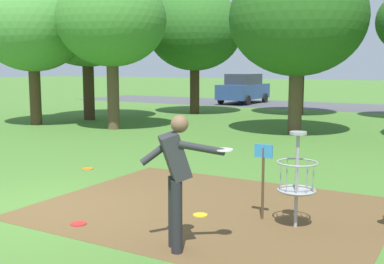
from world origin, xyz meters
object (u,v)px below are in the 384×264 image
at_px(tree_far_right, 301,32).
at_px(parked_car_leftmost, 243,89).
at_px(tree_near_left, 112,20).
at_px(tree_far_left, 87,16).
at_px(tree_mid_right, 298,18).
at_px(player_foreground_watching, 176,173).
at_px(tree_far_center, 32,27).
at_px(disc_golf_basket, 293,175).
at_px(frisbee_near_basket, 88,169).
at_px(frisbee_mid_grass, 200,215).
at_px(frisbee_by_tee, 79,224).
at_px(tree_near_right, 195,30).

distance_m(tree_far_right, parked_car_leftmost, 7.97).
xyz_separation_m(tree_near_left, parked_car_leftmost, (-0.89, 13.80, -3.02)).
bearing_deg(tree_far_left, tree_mid_right, 0.92).
bearing_deg(player_foreground_watching, tree_far_center, 144.59).
height_order(tree_near_left, tree_mid_right, tree_mid_right).
relative_size(disc_golf_basket, tree_mid_right, 0.24).
height_order(frisbee_near_basket, tree_far_center, tree_far_center).
distance_m(frisbee_mid_grass, tree_far_right, 16.85).
relative_size(player_foreground_watching, frisbee_by_tee, 7.35).
bearing_deg(tree_far_center, tree_mid_right, 14.74).
distance_m(tree_near_left, tree_far_center, 3.58).
distance_m(disc_golf_basket, frisbee_near_basket, 5.48).
distance_m(frisbee_by_tee, parked_car_leftmost, 23.72).
height_order(disc_golf_basket, tree_mid_right, tree_mid_right).
height_order(disc_golf_basket, player_foreground_watching, player_foreground_watching).
bearing_deg(disc_golf_basket, parked_car_leftmost, 115.60).
distance_m(tree_far_center, parked_car_leftmost, 14.80).
height_order(disc_golf_basket, tree_near_left, tree_near_left).
bearing_deg(tree_far_left, tree_near_left, -33.51).
bearing_deg(tree_far_right, tree_near_right, -157.17).
distance_m(player_foreground_watching, tree_far_center, 14.71).
xyz_separation_m(tree_mid_right, tree_far_left, (-9.14, -0.15, 0.50)).
xyz_separation_m(disc_golf_basket, parked_car_leftmost, (-10.08, 21.04, 0.17)).
height_order(frisbee_near_basket, tree_near_right, tree_near_right).
distance_m(frisbee_mid_grass, tree_near_right, 16.73).
xyz_separation_m(player_foreground_watching, frisbee_by_tee, (-1.76, 0.10, -0.98)).
bearing_deg(tree_far_left, tree_far_right, 42.26).
height_order(tree_mid_right, tree_far_right, tree_mid_right).
bearing_deg(tree_mid_right, tree_near_right, 145.35).
height_order(tree_far_left, parked_car_leftmost, tree_far_left).
bearing_deg(tree_mid_right, tree_far_right, 106.34).
height_order(player_foreground_watching, tree_near_right, tree_near_right).
bearing_deg(tree_near_right, tree_near_left, -87.33).
bearing_deg(tree_near_left, frisbee_by_tee, -53.52).
height_order(frisbee_by_tee, frisbee_mid_grass, same).
height_order(frisbee_near_basket, frisbee_by_tee, same).
relative_size(frisbee_near_basket, parked_car_leftmost, 0.06).
xyz_separation_m(player_foreground_watching, parked_car_leftmost, (-9.11, 22.63, -0.06)).
height_order(disc_golf_basket, tree_far_center, tree_far_center).
relative_size(player_foreground_watching, tree_far_left, 0.26).
bearing_deg(frisbee_mid_grass, tree_mid_right, 99.53).
distance_m(player_foreground_watching, tree_far_left, 15.89).
bearing_deg(tree_far_center, frisbee_mid_grass, -31.69).
relative_size(tree_mid_right, tree_far_left, 0.89).
bearing_deg(player_foreground_watching, tree_near_left, 132.91).
bearing_deg(tree_near_right, frisbee_near_basket, -70.98).
bearing_deg(frisbee_near_basket, tree_near_left, 124.40).
bearing_deg(tree_mid_right, parked_car_leftmost, 121.22).
relative_size(frisbee_near_basket, tree_far_right, 0.04).
bearing_deg(frisbee_mid_grass, player_foreground_watching, -73.14).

